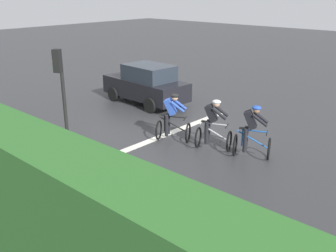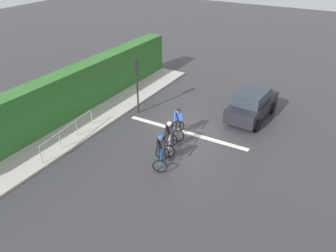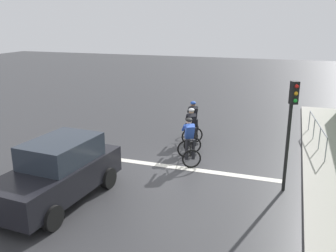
{
  "view_description": "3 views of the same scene",
  "coord_description": "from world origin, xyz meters",
  "px_view_note": "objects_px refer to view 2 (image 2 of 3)",
  "views": [
    {
      "loc": [
        9.45,
        9.16,
        4.91
      ],
      "look_at": [
        0.97,
        1.52,
        0.86
      ],
      "focal_mm": 41.63,
      "sensor_mm": 36.0,
      "label": 1
    },
    {
      "loc": [
        -6.92,
        14.42,
        9.16
      ],
      "look_at": [
        0.24,
        1.95,
        1.05
      ],
      "focal_mm": 35.87,
      "sensor_mm": 36.0,
      "label": 2
    },
    {
      "loc": [
        3.5,
        -10.81,
        4.94
      ],
      "look_at": [
        -0.98,
        2.06,
        0.99
      ],
      "focal_mm": 38.9,
      "sensor_mm": 36.0,
      "label": 3
    }
  ],
  "objects_px": {
    "cyclist_mid": "(178,123)",
    "traffic_light_near_crossing": "(137,77)",
    "car_black": "(252,104)",
    "pedestrian_railing_kerbside": "(68,130)",
    "cyclist_second": "(170,137)",
    "cyclist_lead": "(161,151)"
  },
  "relations": [
    {
      "from": "cyclist_mid",
      "to": "car_black",
      "type": "xyz_separation_m",
      "value": [
        -2.68,
        -3.91,
        0.08
      ]
    },
    {
      "from": "cyclist_lead",
      "to": "traffic_light_near_crossing",
      "type": "height_order",
      "value": "traffic_light_near_crossing"
    },
    {
      "from": "cyclist_lead",
      "to": "pedestrian_railing_kerbside",
      "type": "height_order",
      "value": "cyclist_lead"
    },
    {
      "from": "car_black",
      "to": "traffic_light_near_crossing",
      "type": "distance_m",
      "value": 6.72
    },
    {
      "from": "cyclist_lead",
      "to": "cyclist_second",
      "type": "relative_size",
      "value": 1.0
    },
    {
      "from": "cyclist_second",
      "to": "traffic_light_near_crossing",
      "type": "distance_m",
      "value": 4.75
    },
    {
      "from": "cyclist_second",
      "to": "traffic_light_near_crossing",
      "type": "relative_size",
      "value": 0.5
    },
    {
      "from": "cyclist_second",
      "to": "car_black",
      "type": "height_order",
      "value": "car_black"
    },
    {
      "from": "cyclist_second",
      "to": "cyclist_mid",
      "type": "bearing_deg",
      "value": -77.35
    },
    {
      "from": "cyclist_mid",
      "to": "pedestrian_railing_kerbside",
      "type": "height_order",
      "value": "cyclist_mid"
    },
    {
      "from": "cyclist_mid",
      "to": "cyclist_lead",
      "type": "bearing_deg",
      "value": 102.46
    },
    {
      "from": "car_black",
      "to": "pedestrian_railing_kerbside",
      "type": "height_order",
      "value": "car_black"
    },
    {
      "from": "traffic_light_near_crossing",
      "to": "cyclist_second",
      "type": "bearing_deg",
      "value": 143.87
    },
    {
      "from": "traffic_light_near_crossing",
      "to": "cyclist_mid",
      "type": "bearing_deg",
      "value": 159.65
    },
    {
      "from": "cyclist_lead",
      "to": "cyclist_mid",
      "type": "distance_m",
      "value": 2.74
    },
    {
      "from": "car_black",
      "to": "cyclist_mid",
      "type": "bearing_deg",
      "value": 55.52
    },
    {
      "from": "cyclist_mid",
      "to": "pedestrian_railing_kerbside",
      "type": "distance_m",
      "value": 5.55
    },
    {
      "from": "cyclist_mid",
      "to": "car_black",
      "type": "bearing_deg",
      "value": -124.48
    },
    {
      "from": "cyclist_second",
      "to": "car_black",
      "type": "xyz_separation_m",
      "value": [
        -2.36,
        -5.34,
        0.08
      ]
    },
    {
      "from": "cyclist_mid",
      "to": "traffic_light_near_crossing",
      "type": "relative_size",
      "value": 0.5
    },
    {
      "from": "car_black",
      "to": "cyclist_lead",
      "type": "bearing_deg",
      "value": 72.36
    },
    {
      "from": "cyclist_mid",
      "to": "traffic_light_near_crossing",
      "type": "distance_m",
      "value": 3.83
    }
  ]
}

